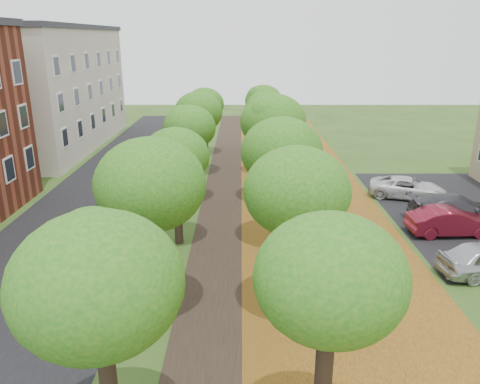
{
  "coord_description": "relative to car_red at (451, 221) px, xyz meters",
  "views": [
    {
      "loc": [
        0.76,
        -8.56,
        9.42
      ],
      "look_at": [
        0.72,
        12.23,
        2.5
      ],
      "focal_mm": 35.0,
      "sensor_mm": 36.0,
      "label": 1
    }
  ],
  "objects": [
    {
      "name": "tree_row_east",
      "position": [
        -8.6,
        1.97,
        3.69
      ],
      "size": [
        3.41,
        33.41,
        5.88
      ],
      "color": "black",
      "rests_on": "ground"
    },
    {
      "name": "building_cream",
      "position": [
        -28.2,
        19.97,
        4.51
      ],
      "size": [
        10.3,
        20.3,
        10.4
      ],
      "color": "beige",
      "rests_on": "ground"
    },
    {
      "name": "tree_row_west",
      "position": [
        -13.4,
        1.97,
        3.69
      ],
      "size": [
        3.41,
        33.41,
        5.88
      ],
      "color": "black",
      "rests_on": "ground"
    },
    {
      "name": "car_white",
      "position": [
        -0.2,
        5.67,
        -0.07
      ],
      "size": [
        4.94,
        3.38,
        1.26
      ],
      "primitive_type": "imported",
      "rotation": [
        0.0,
        0.0,
        1.26
      ],
      "color": "silver",
      "rests_on": "ground"
    },
    {
      "name": "street_asphalt",
      "position": [
        -18.7,
        1.97,
        -0.69
      ],
      "size": [
        8.0,
        70.0,
        0.01
      ],
      "primitive_type": "cube",
      "color": "black",
      "rests_on": "ground"
    },
    {
      "name": "car_red",
      "position": [
        0.0,
        0.0,
        0.0
      ],
      "size": [
        4.29,
        1.69,
        1.39
      ],
      "primitive_type": "imported",
      "rotation": [
        0.0,
        0.0,
        1.62
      ],
      "color": "maroon",
      "rests_on": "ground"
    },
    {
      "name": "parking_lot",
      "position": [
        2.3,
        2.97,
        -0.69
      ],
      "size": [
        9.0,
        16.0,
        0.01
      ],
      "primitive_type": "cube",
      "color": "black",
      "rests_on": "ground"
    },
    {
      "name": "leaf_verge",
      "position": [
        -6.2,
        1.97,
        -0.69
      ],
      "size": [
        7.5,
        70.0,
        0.01
      ],
      "primitive_type": "cube",
      "color": "#96651B",
      "rests_on": "ground"
    },
    {
      "name": "car_grey",
      "position": [
        1.04,
        1.57,
        0.05
      ],
      "size": [
        5.18,
        2.21,
        1.49
      ],
      "primitive_type": "imported",
      "rotation": [
        0.0,
        0.0,
        1.55
      ],
      "color": "#38383D",
      "rests_on": "ground"
    },
    {
      "name": "footpath",
      "position": [
        -11.2,
        1.97,
        -0.69
      ],
      "size": [
        3.2,
        70.0,
        0.01
      ],
      "primitive_type": "cube",
      "color": "black",
      "rests_on": "ground"
    }
  ]
}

